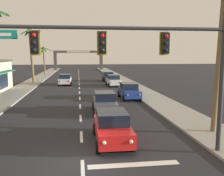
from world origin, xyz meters
TOP-DOWN VIEW (x-y plane):
  - ground_plane at (0.00, 0.00)m, footprint 220.00×220.00m
  - sidewalk_right at (7.80, 20.00)m, footprint 3.20×110.00m
  - sidewalk_left at (-7.80, 20.00)m, footprint 3.20×110.00m
  - lane_markings at (0.46, 19.62)m, footprint 4.28×87.82m
  - traffic_signal_mast at (2.58, 0.13)m, footprint 11.56×0.41m
  - sedan_lead_at_stop_bar at (1.65, 2.37)m, footprint 1.99×4.47m
  - sedan_third_in_queue at (1.99, 9.40)m, footprint 2.04×4.49m
  - sedan_oncoming_far at (-2.18, 28.92)m, footprint 2.04×4.49m
  - sedan_parked_nearest_kerb at (5.12, 26.59)m, footprint 2.05×4.49m
  - sedan_parked_mid_kerb at (5.26, 15.51)m, footprint 1.99×4.47m
  - sedan_parked_far_kerb at (5.16, 33.33)m, footprint 2.01×4.47m
  - palm_left_third at (-7.73, 32.15)m, footprint 3.26×3.43m
  - palm_left_farthest at (-7.80, 48.05)m, footprint 4.55×4.26m
  - palm_right_nearest at (8.09, 3.04)m, footprint 4.44×4.07m
  - town_gateway_arch at (0.00, 66.20)m, footprint 14.63×0.90m

SIDE VIEW (x-z plane):
  - ground_plane at x=0.00m, z-range 0.00..0.00m
  - lane_markings at x=0.46m, z-range 0.00..0.01m
  - sidewalk_right at x=7.80m, z-range 0.00..0.14m
  - sidewalk_left at x=-7.80m, z-range 0.00..0.14m
  - sedan_lead_at_stop_bar at x=1.65m, z-range 0.01..1.69m
  - sedan_third_in_queue at x=1.99m, z-range 0.01..1.69m
  - sedan_oncoming_far at x=-2.18m, z-range 0.01..1.69m
  - sedan_parked_nearest_kerb at x=5.12m, z-range 0.01..1.69m
  - sedan_parked_mid_kerb at x=5.26m, z-range 0.01..1.69m
  - sedan_parked_far_kerb at x=5.16m, z-range 0.01..1.69m
  - town_gateway_arch at x=0.00m, z-range 0.93..6.79m
  - traffic_signal_mast at x=2.58m, z-range 1.42..8.17m
  - palm_left_farthest at x=-7.80m, z-range 1.67..8.19m
  - palm_left_third at x=-7.73m, z-range 1.58..10.54m
  - palm_right_nearest at x=8.09m, z-range 2.28..12.30m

